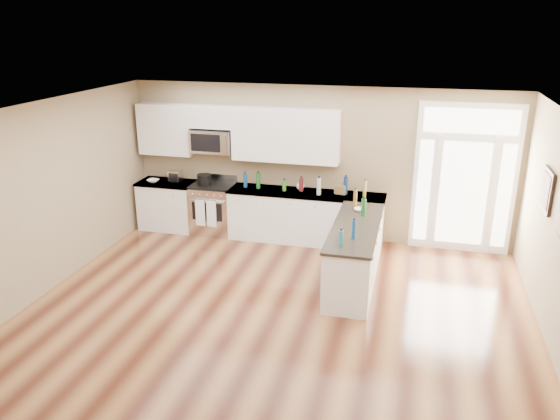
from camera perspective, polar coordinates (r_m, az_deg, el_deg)
name	(u,v)px	position (r m, az deg, el deg)	size (l,w,h in m)	color
ground	(256,353)	(6.94, -2.56, -14.67)	(8.00, 8.00, 0.00)	#461F13
room_shell	(253,223)	(6.16, -2.80, -1.35)	(8.00, 8.00, 8.00)	#927E5C
back_cabinet_left	(169,206)	(10.83, -11.55, 0.37)	(1.10, 0.66, 0.94)	white
back_cabinet_right	(305,218)	(9.99, 2.65, -0.88)	(2.85, 0.66, 0.94)	white
peninsula_cabinet	(355,256)	(8.51, 7.80, -4.77)	(0.69, 2.32, 0.94)	white
upper_cabinet_left	(166,129)	(10.59, -11.80, 8.26)	(1.04, 0.33, 0.95)	white
upper_cabinet_right	(285,135)	(9.81, 0.57, 7.80)	(1.94, 0.33, 0.95)	white
upper_cabinet_short	(212,117)	(10.17, -7.11, 9.65)	(0.82, 0.33, 0.40)	white
microwave	(212,141)	(10.21, -7.09, 7.18)	(0.78, 0.41, 0.42)	silver
entry_door	(464,179)	(9.83, 18.70, 3.07)	(1.70, 0.10, 2.60)	white
wall_art_near	(547,190)	(8.19, 26.11, 1.87)	(0.05, 0.58, 0.58)	black
kitchen_range	(213,208)	(10.46, -6.98, 0.18)	(0.78, 0.69, 1.08)	silver
stockpot	(204,179)	(10.33, -7.91, 3.24)	(0.27, 0.27, 0.20)	black
toaster_oven	(175,176)	(10.65, -10.87, 3.50)	(0.24, 0.19, 0.21)	silver
cardboard_box	(341,189)	(9.78, 6.38, 2.18)	(0.20, 0.14, 0.16)	brown
bowl_left	(153,181)	(10.70, -13.13, 2.99)	(0.21, 0.21, 0.05)	white
bowl_peninsula	(359,210)	(8.92, 8.27, 0.04)	(0.16, 0.16, 0.05)	white
cup_counter	(300,187)	(9.97, 2.14, 2.47)	(0.14, 0.14, 0.11)	white
counter_bottles	(317,193)	(9.32, 3.93, 1.77)	(2.36, 2.43, 0.32)	#19591E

